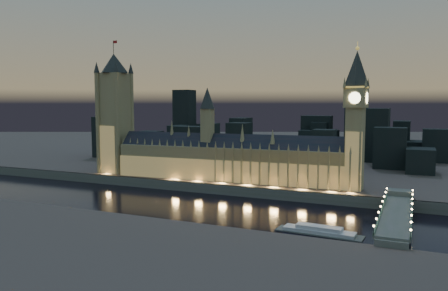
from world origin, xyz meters
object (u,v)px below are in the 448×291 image
at_px(elizabeth_tower, 356,108).
at_px(westminster_bridge, 397,218).
at_px(palace_of_westminster, 228,159).
at_px(river_boat, 319,231).
at_px(victoria_tower, 115,107).

relative_size(elizabeth_tower, westminster_bridge, 0.97).
height_order(palace_of_westminster, westminster_bridge, palace_of_westminster).
bearing_deg(river_boat, victoria_tower, 155.85).
height_order(westminster_bridge, river_boat, westminster_bridge).
bearing_deg(palace_of_westminster, victoria_tower, 179.91).
distance_m(palace_of_westminster, victoria_tower, 123.11).
relative_size(palace_of_westminster, westminster_bridge, 1.79).
height_order(elizabeth_tower, westminster_bridge, elizabeth_tower).
bearing_deg(palace_of_westminster, westminster_bridge, -25.75).
distance_m(westminster_bridge, river_boat, 49.11).
bearing_deg(elizabeth_tower, palace_of_westminster, -179.90).
xyz_separation_m(palace_of_westminster, elizabeth_tower, (102.44, 0.18, 42.61)).
distance_m(elizabeth_tower, river_boat, 116.65).
xyz_separation_m(victoria_tower, elizabeth_tower, (218.00, -0.00, 0.16)).
bearing_deg(westminster_bridge, river_boat, -142.75).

